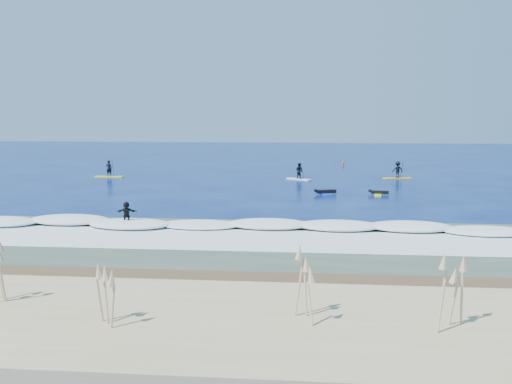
# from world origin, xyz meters

# --- Properties ---
(ground) EXTENTS (160.00, 160.00, 0.00)m
(ground) POSITION_xyz_m (0.00, 0.00, 0.00)
(ground) COLOR #030C47
(ground) RESTS_ON ground
(dune) EXTENTS (90.00, 7.00, 2.00)m
(dune) POSITION_xyz_m (0.00, -27.00, 0.00)
(dune) COLOR tan
(dune) RESTS_ON ground
(wet_sand_strip) EXTENTS (90.00, 5.00, 0.08)m
(wet_sand_strip) POSITION_xyz_m (0.00, -21.50, 0.00)
(wet_sand_strip) COLOR brown
(wet_sand_strip) RESTS_ON ground
(shallow_water) EXTENTS (90.00, 13.00, 0.01)m
(shallow_water) POSITION_xyz_m (0.00, -14.00, 0.01)
(shallow_water) COLOR #344736
(shallow_water) RESTS_ON ground
(breaking_wave) EXTENTS (40.00, 6.00, 0.30)m
(breaking_wave) POSITION_xyz_m (0.00, -10.00, 0.00)
(breaking_wave) COLOR white
(breaking_wave) RESTS_ON ground
(whitewater) EXTENTS (34.00, 5.00, 0.02)m
(whitewater) POSITION_xyz_m (0.00, -13.00, 0.00)
(whitewater) COLOR silver
(whitewater) RESTS_ON ground
(dune_grass) EXTENTS (40.00, 4.00, 1.70)m
(dune_grass) POSITION_xyz_m (0.00, -27.00, 1.85)
(dune_grass) COLOR tan
(dune_grass) RESTS_ON dune
(sup_paddler_left) EXTENTS (2.86, 0.77, 2.00)m
(sup_paddler_left) POSITION_xyz_m (-16.97, 14.14, 0.62)
(sup_paddler_left) COLOR yellow
(sup_paddler_left) RESTS_ON ground
(sup_paddler_center) EXTENTS (2.59, 2.11, 1.89)m
(sup_paddler_center) POSITION_xyz_m (2.35, 13.78, 0.71)
(sup_paddler_center) COLOR white
(sup_paddler_center) RESTS_ON ground
(sup_paddler_right) EXTENTS (2.97, 1.40, 2.02)m
(sup_paddler_right) POSITION_xyz_m (12.08, 15.45, 0.79)
(sup_paddler_right) COLOR gold
(sup_paddler_right) RESTS_ON ground
(prone_paddler_near) EXTENTS (1.64, 2.12, 0.43)m
(prone_paddler_near) POSITION_xyz_m (8.90, 4.12, 0.15)
(prone_paddler_near) COLOR yellow
(prone_paddler_near) RESTS_ON ground
(prone_paddler_far) EXTENTS (1.82, 2.39, 0.48)m
(prone_paddler_far) POSITION_xyz_m (4.61, 4.03, 0.16)
(prone_paddler_far) COLOR blue
(prone_paddler_far) RESTS_ON ground
(wave_surfer) EXTENTS (1.93, 0.69, 1.37)m
(wave_surfer) POSITION_xyz_m (-7.16, -10.43, 0.78)
(wave_surfer) COLOR white
(wave_surfer) RESTS_ON breaking_wave
(marker_buoy) EXTENTS (0.26, 0.26, 0.63)m
(marker_buoy) POSITION_xyz_m (7.45, 28.35, 0.28)
(marker_buoy) COLOR #D74913
(marker_buoy) RESTS_ON ground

